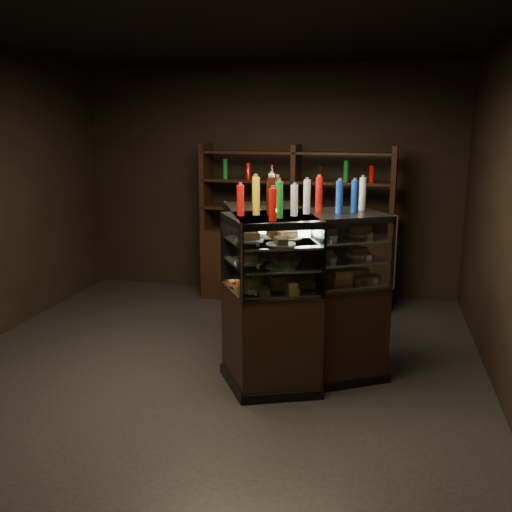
% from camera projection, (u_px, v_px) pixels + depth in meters
% --- Properties ---
extents(ground, '(5.00, 5.00, 0.00)m').
position_uv_depth(ground, '(218.00, 360.00, 5.53)').
color(ground, black).
rests_on(ground, ground).
extents(room_shell, '(5.02, 5.02, 3.01)m').
position_uv_depth(room_shell, '(215.00, 157.00, 5.10)').
color(room_shell, black).
rests_on(room_shell, ground).
extents(display_case, '(1.67, 1.53, 1.50)m').
position_uv_depth(display_case, '(286.00, 321.00, 5.13)').
color(display_case, black).
rests_on(display_case, ground).
extents(food_display, '(1.25, 1.25, 0.46)m').
position_uv_depth(food_display, '(287.00, 252.00, 4.98)').
color(food_display, '#B47A40').
rests_on(food_display, display_case).
extents(bottles_top, '(1.08, 1.11, 0.30)m').
position_uv_depth(bottles_top, '(288.00, 196.00, 4.88)').
color(bottles_top, '#0F38B2').
rests_on(bottles_top, display_case).
extents(potted_conifer, '(0.35, 0.35, 0.76)m').
position_uv_depth(potted_conifer, '(340.00, 313.00, 5.58)').
color(potted_conifer, black).
rests_on(potted_conifer, ground).
extents(back_shelving, '(2.44, 0.56, 2.00)m').
position_uv_depth(back_shelving, '(295.00, 256.00, 7.26)').
color(back_shelving, black).
rests_on(back_shelving, ground).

